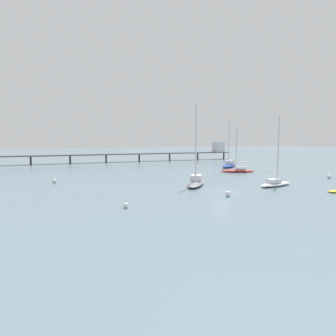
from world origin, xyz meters
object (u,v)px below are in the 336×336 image
at_px(sailboat_white, 275,182).
at_px(sailboat_blue, 229,164).
at_px(sailboat_gray, 196,181).
at_px(sailboat_red, 238,170).
at_px(mooring_buoy_mid, 55,181).
at_px(pier, 157,152).
at_px(mooring_buoy_near, 228,194).
at_px(mooring_buoy_inner, 126,205).
at_px(mooring_buoy_far, 329,176).

bearing_deg(sailboat_white, sailboat_blue, 69.63).
relative_size(sailboat_blue, sailboat_gray, 0.92).
relative_size(sailboat_red, mooring_buoy_mid, 13.40).
height_order(sailboat_gray, sailboat_white, sailboat_gray).
height_order(sailboat_red, sailboat_blue, sailboat_blue).
bearing_deg(sailboat_red, pier, 97.55).
xyz_separation_m(sailboat_white, mooring_buoy_near, (-11.72, -4.52, -0.25)).
relative_size(sailboat_red, mooring_buoy_inner, 16.95).
distance_m(sailboat_white, mooring_buoy_far, 15.81).
distance_m(sailboat_red, sailboat_white, 19.35).
height_order(pier, sailboat_white, sailboat_white).
bearing_deg(sailboat_blue, sailboat_gray, -132.89).
bearing_deg(mooring_buoy_mid, mooring_buoy_near, -46.04).
xyz_separation_m(mooring_buoy_inner, mooring_buoy_near, (13.70, 1.35, 0.07)).
distance_m(sailboat_red, sailboat_gray, 21.52).
xyz_separation_m(sailboat_gray, mooring_buoy_far, (26.62, -2.18, -0.36)).
relative_size(pier, sailboat_red, 7.75).
bearing_deg(sailboat_white, sailboat_gray, 154.17).
xyz_separation_m(sailboat_red, mooring_buoy_inner, (-31.43, -24.26, -0.30)).
height_order(mooring_buoy_far, mooring_buoy_near, mooring_buoy_far).
xyz_separation_m(sailboat_blue, sailboat_gray, (-21.91, -23.59, -0.03)).
relative_size(sailboat_blue, mooring_buoy_mid, 16.13).
bearing_deg(mooring_buoy_inner, sailboat_gray, 38.27).
bearing_deg(sailboat_red, mooring_buoy_inner, -142.33).
bearing_deg(mooring_buoy_far, mooring_buoy_mid, 164.45).
bearing_deg(mooring_buoy_mid, sailboat_blue, 16.44).
bearing_deg(pier, mooring_buoy_mid, -129.30).
bearing_deg(mooring_buoy_far, mooring_buoy_near, -164.12).
bearing_deg(sailboat_red, sailboat_blue, 65.79).
distance_m(mooring_buoy_inner, mooring_buoy_near, 13.77).
xyz_separation_m(pier, mooring_buoy_near, (-12.67, -61.05, -2.70)).
bearing_deg(pier, sailboat_white, -90.96).
distance_m(sailboat_white, mooring_buoy_mid, 35.87).
height_order(sailboat_red, mooring_buoy_inner, sailboat_red).
relative_size(sailboat_red, mooring_buoy_far, 12.87).
xyz_separation_m(mooring_buoy_mid, mooring_buoy_far, (47.37, -13.18, 0.02)).
relative_size(mooring_buoy_mid, mooring_buoy_far, 0.96).
bearing_deg(mooring_buoy_inner, sailboat_white, 13.00).
relative_size(sailboat_red, sailboat_white, 0.91).
bearing_deg(sailboat_gray, mooring_buoy_inner, -141.73).
relative_size(sailboat_red, mooring_buoy_near, 13.69).
xyz_separation_m(sailboat_blue, mooring_buoy_inner, (-36.19, -34.85, -0.48)).
bearing_deg(sailboat_blue, mooring_buoy_near, -123.87).
bearing_deg(mooring_buoy_near, sailboat_white, 21.09).
bearing_deg(mooring_buoy_far, mooring_buoy_inner, -167.48).
bearing_deg(sailboat_blue, mooring_buoy_inner, -136.08).
xyz_separation_m(sailboat_red, sailboat_white, (-6.01, -18.40, 0.02)).
distance_m(sailboat_gray, mooring_buoy_near, 9.94).
bearing_deg(mooring_buoy_mid, mooring_buoy_far, -15.55).
bearing_deg(mooring_buoy_mid, pier, 50.70).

